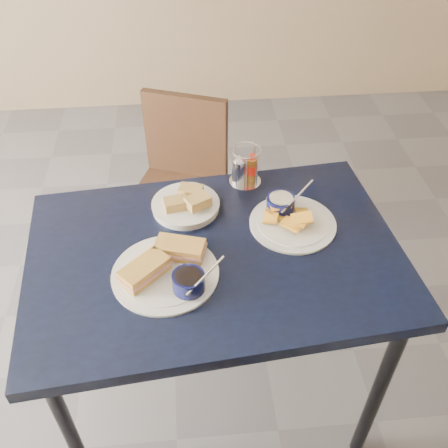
{
  "coord_description": "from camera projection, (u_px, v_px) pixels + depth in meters",
  "views": [
    {
      "loc": [
        0.1,
        -0.83,
        1.8
      ],
      "look_at": [
        0.2,
        0.25,
        0.82
      ],
      "focal_mm": 40.0,
      "sensor_mm": 36.0,
      "label": 1
    }
  ],
  "objects": [
    {
      "name": "ground",
      "position": [
        177.0,
        440.0,
        1.82
      ],
      "size": [
        6.0,
        6.0,
        0.0
      ],
      "primitive_type": "plane",
      "color": "#59595E",
      "rests_on": "ground"
    },
    {
      "name": "sandwich_plate",
      "position": [
        168.0,
        269.0,
        1.39
      ],
      "size": [
        0.32,
        0.3,
        0.12
      ],
      "color": "white",
      "rests_on": "dining_table"
    },
    {
      "name": "plantain_plate",
      "position": [
        288.0,
        216.0,
        1.57
      ],
      "size": [
        0.27,
        0.27,
        0.12
      ],
      "color": "white",
      "rests_on": "dining_table"
    },
    {
      "name": "chair_far",
      "position": [
        175.0,
        173.0,
        2.25
      ],
      "size": [
        0.48,
        0.48,
        0.8
      ],
      "color": "black",
      "rests_on": "ground"
    },
    {
      "name": "dining_table",
      "position": [
        215.0,
        268.0,
        1.53
      ],
      "size": [
        1.16,
        0.83,
        0.75
      ],
      "color": "black",
      "rests_on": "ground"
    },
    {
      "name": "bread_basket",
      "position": [
        187.0,
        204.0,
        1.61
      ],
      "size": [
        0.22,
        0.22,
        0.07
      ],
      "color": "white",
      "rests_on": "dining_table"
    },
    {
      "name": "condiment_caddy",
      "position": [
        244.0,
        169.0,
        1.69
      ],
      "size": [
        0.11,
        0.11,
        0.14
      ],
      "color": "silver",
      "rests_on": "dining_table"
    }
  ]
}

